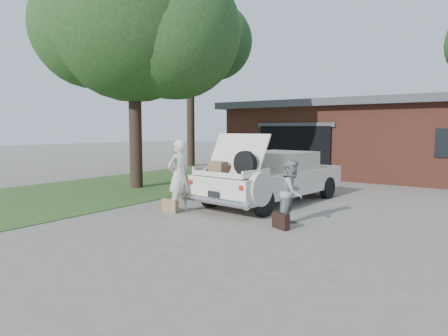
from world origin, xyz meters
The scene contains 10 objects.
ground centered at (0.00, 0.00, 0.00)m, with size 90.00×90.00×0.00m, color gray.
grass_strip centered at (-5.50, 3.00, 0.01)m, with size 6.00×16.00×0.02m, color #2D4C1E.
house centered at (0.98, 11.47, 1.67)m, with size 12.80×7.80×3.30m.
tree_left centered at (-4.77, 2.16, 5.73)m, with size 6.85×5.96×8.96m.
tree_back centered at (-8.69, 9.92, 7.37)m, with size 6.38×5.55×10.48m.
sedan centered at (0.43, 2.36, 0.73)m, with size 2.43×5.18×1.96m.
woman_left centered at (-0.86, -0.13, 0.91)m, with size 0.66×0.43×1.82m, color beige.
woman_right centered at (2.02, 0.28, 0.71)m, with size 0.69×0.54×1.42m, color gray.
suitcase_left centered at (-1.02, -0.30, 0.17)m, with size 0.43×0.14×0.34m, color #9E7B50.
suitcase_right centered at (2.00, -0.20, 0.16)m, with size 0.43×0.14×0.33m, color black.
Camera 1 is at (5.69, -7.58, 2.07)m, focal length 32.00 mm.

